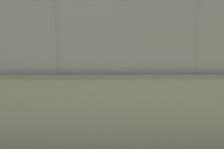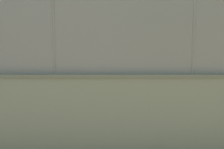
% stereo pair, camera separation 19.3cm
% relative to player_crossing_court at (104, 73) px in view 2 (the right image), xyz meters
% --- Properties ---
extents(ground_plane, '(260.00, 260.00, 0.00)m').
position_rel_player_crossing_court_xyz_m(ground_plane, '(2.21, -4.95, -0.96)').
color(ground_plane, tan).
extents(perimeter_wall, '(33.15, 1.00, 1.88)m').
position_rel_player_crossing_court_xyz_m(perimeter_wall, '(0.71, 9.02, -0.01)').
color(perimeter_wall, slate).
rests_on(perimeter_wall, ground_plane).
extents(fence_panel_on_wall, '(32.55, 0.69, 1.96)m').
position_rel_player_crossing_court_xyz_m(fence_panel_on_wall, '(0.71, 9.02, 1.90)').
color(fence_panel_on_wall, slate).
rests_on(fence_panel_on_wall, perimeter_wall).
extents(player_crossing_court, '(0.98, 0.85, 1.62)m').
position_rel_player_crossing_court_xyz_m(player_crossing_court, '(0.00, 0.00, 0.00)').
color(player_crossing_court, '#591919').
rests_on(player_crossing_court, ground_plane).
extents(player_foreground_swinging, '(0.69, 1.20, 1.49)m').
position_rel_player_crossing_court_xyz_m(player_foreground_swinging, '(-2.02, -2.38, -0.09)').
color(player_foreground_swinging, black).
rests_on(player_foreground_swinging, ground_plane).
extents(player_at_service_line, '(1.06, 0.77, 1.71)m').
position_rel_player_crossing_court_xyz_m(player_at_service_line, '(-1.27, 5.85, 0.06)').
color(player_at_service_line, '#B2B2B2').
rests_on(player_at_service_line, ground_plane).
extents(sports_ball, '(0.15, 0.15, 0.15)m').
position_rel_player_crossing_court_xyz_m(sports_ball, '(0.08, 1.89, -0.07)').
color(sports_ball, yellow).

